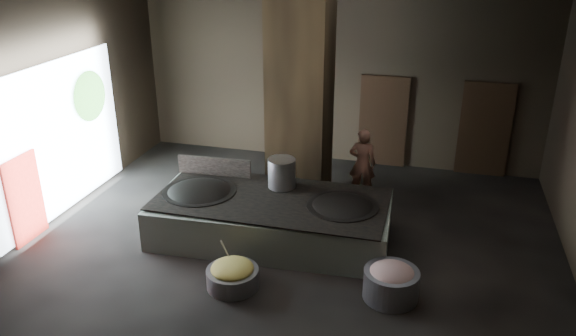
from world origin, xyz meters
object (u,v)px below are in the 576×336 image
(stock_pot, at_px, (282,173))
(wok_left, at_px, (200,195))
(meat_basin, at_px, (391,284))
(wok_right, at_px, (342,209))
(cook, at_px, (362,164))
(veg_basin, at_px, (233,278))
(hearth_platform, at_px, (272,219))

(stock_pot, bearing_deg, wok_left, -158.20)
(meat_basin, bearing_deg, wok_right, 126.70)
(cook, bearing_deg, meat_basin, 104.19)
(wok_left, height_order, meat_basin, wok_left)
(wok_right, relative_size, stock_pot, 2.25)
(cook, distance_m, meat_basin, 3.81)
(wok_left, bearing_deg, cook, 38.85)
(wok_left, bearing_deg, stock_pot, 21.80)
(veg_basin, bearing_deg, stock_pot, 84.80)
(wok_right, distance_m, meat_basin, 1.85)
(hearth_platform, xyz_separation_m, cook, (1.41, 2.25, 0.41))
(wok_left, distance_m, stock_pot, 1.66)
(wok_left, xyz_separation_m, veg_basin, (1.29, -1.70, -0.59))
(veg_basin, relative_size, meat_basin, 0.98)
(hearth_platform, height_order, wok_left, wok_left)
(hearth_platform, xyz_separation_m, stock_pot, (0.05, 0.55, 0.74))
(hearth_platform, height_order, veg_basin, hearth_platform)
(wok_right, height_order, stock_pot, stock_pot)
(wok_left, height_order, veg_basin, wok_left)
(wok_right, bearing_deg, wok_left, -177.95)
(hearth_platform, height_order, wok_right, wok_right)
(hearth_platform, height_order, stock_pot, stock_pot)
(hearth_platform, distance_m, cook, 2.69)
(stock_pot, xyz_separation_m, cook, (1.36, 1.70, -0.34))
(hearth_platform, bearing_deg, veg_basin, -97.82)
(veg_basin, height_order, meat_basin, meat_basin)
(veg_basin, bearing_deg, hearth_platform, 84.79)
(wok_left, distance_m, veg_basin, 2.22)
(stock_pot, bearing_deg, hearth_platform, -95.19)
(wok_right, height_order, cook, cook)
(stock_pot, bearing_deg, cook, 51.40)
(hearth_platform, distance_m, meat_basin, 2.78)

